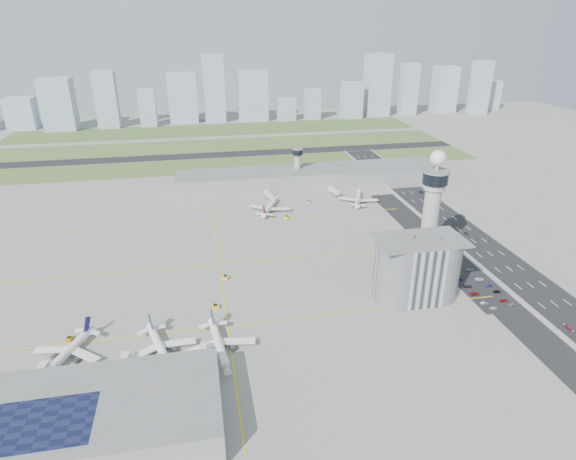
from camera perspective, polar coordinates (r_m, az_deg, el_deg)
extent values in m
plane|color=gray|center=(249.01, 1.55, -6.38)|extent=(1000.00, 1000.00, 0.00)
cube|color=#4D612D|center=(453.26, -7.15, 7.67)|extent=(480.00, 50.00, 0.08)
cube|color=#4A6731|center=(525.60, -7.80, 9.90)|extent=(480.00, 60.00, 0.08)
cube|color=#496932|center=(603.49, -8.32, 11.69)|extent=(480.00, 70.00, 0.08)
cube|color=black|center=(488.84, -7.49, 8.86)|extent=(480.00, 22.00, 0.10)
cube|color=black|center=(293.53, 24.09, -3.65)|extent=(28.00, 500.00, 0.10)
cube|color=#9E9E99|center=(285.78, 21.79, -3.87)|extent=(0.60, 500.00, 1.20)
cube|color=#9E9E99|center=(301.28, 26.31, -3.26)|extent=(0.60, 500.00, 1.20)
cube|color=black|center=(273.07, 20.88, -5.17)|extent=(18.00, 260.00, 0.08)
cube|color=black|center=(263.39, 21.82, -6.44)|extent=(20.00, 44.00, 0.10)
cube|color=yellow|center=(219.37, -7.17, -11.23)|extent=(260.00, 0.60, 0.01)
cube|color=yellow|center=(270.69, -8.16, -3.98)|extent=(260.00, 0.60, 0.01)
cube|color=yellow|center=(325.00, -8.81, 0.90)|extent=(260.00, 0.60, 0.01)
cube|color=yellow|center=(270.69, -8.16, -3.98)|extent=(0.60, 260.00, 0.01)
cylinder|color=#ADAAA5|center=(268.33, 16.42, 0.65)|extent=(8.40, 8.40, 48.00)
cylinder|color=#ADAAA5|center=(260.78, 16.97, 5.09)|extent=(11.00, 11.00, 4.00)
cylinder|color=black|center=(259.59, 17.08, 5.93)|extent=(13.00, 13.00, 6.00)
cylinder|color=slate|center=(258.59, 17.17, 6.66)|extent=(14.00, 14.00, 1.00)
cylinder|color=#ADAAA5|center=(257.90, 17.24, 7.19)|extent=(1.60, 1.60, 5.00)
sphere|color=white|center=(256.72, 17.36, 8.15)|extent=(8.00, 8.00, 8.00)
cylinder|color=#ADAAA5|center=(384.47, 1.12, 7.06)|extent=(5.00, 5.00, 28.00)
cylinder|color=black|center=(380.38, 1.14, 9.22)|extent=(8.00, 8.00, 4.00)
cylinder|color=slate|center=(379.76, 1.15, 9.59)|extent=(8.60, 8.60, 0.80)
cube|color=#B2B2B7|center=(239.53, 15.03, -4.47)|extent=(18.00, 24.00, 30.00)
cylinder|color=#B2B2B7|center=(235.93, 13.05, -4.71)|extent=(24.00, 24.00, 30.00)
cylinder|color=#B2B2B7|center=(243.41, 16.95, -4.24)|extent=(24.00, 24.00, 30.00)
cube|color=slate|center=(232.81, 15.43, -1.14)|extent=(42.00, 24.00, 0.80)
cube|color=slate|center=(232.11, 13.83, -0.60)|extent=(6.00, 5.00, 3.00)
cube|color=slate|center=(232.87, 16.78, -0.94)|extent=(5.00, 4.00, 2.40)
cube|color=gray|center=(386.69, 2.64, 6.13)|extent=(210.00, 32.00, 15.00)
cube|color=slate|center=(384.35, 2.66, 7.25)|extent=(210.00, 32.00, 0.80)
cube|color=gray|center=(179.59, -22.32, -20.09)|extent=(84.00, 42.00, 12.00)
cube|color=slate|center=(175.39, -22.66, -18.56)|extent=(84.00, 42.00, 0.80)
cube|color=black|center=(175.54, -28.78, -19.67)|extent=(40.00, 22.00, 0.20)
imported|color=silver|center=(248.21, 23.16, -8.49)|extent=(3.63, 1.82, 1.19)
imported|color=gray|center=(250.55, 22.25, -8.00)|extent=(3.88, 1.76, 1.23)
imported|color=maroon|center=(256.50, 21.24, -7.04)|extent=(4.84, 2.39, 1.32)
imported|color=black|center=(261.88, 20.52, -6.26)|extent=(4.44, 2.15, 1.25)
imported|color=navy|center=(267.21, 19.67, -5.50)|extent=(3.71, 1.62, 1.24)
imported|color=silver|center=(271.82, 19.25, -4.92)|extent=(3.79, 1.86, 1.19)
imported|color=gray|center=(254.46, 25.01, -8.01)|extent=(4.64, 2.73, 1.21)
imported|color=maroon|center=(256.32, 24.22, -7.63)|extent=(4.00, 1.88, 1.13)
imported|color=black|center=(262.71, 23.52, -6.69)|extent=(3.77, 1.72, 1.25)
imported|color=#0E1158|center=(266.53, 22.71, -6.10)|extent=(3.46, 1.47, 1.11)
imported|color=silver|center=(271.01, 21.76, -5.41)|extent=(4.76, 2.60, 1.27)
imported|color=gray|center=(278.46, 20.72, -4.43)|extent=(4.45, 1.83, 1.29)
imported|color=#A32140|center=(248.74, 30.31, -9.93)|extent=(2.02, 3.96, 1.29)
imported|color=black|center=(323.61, 20.41, -0.38)|extent=(1.46, 3.77, 1.22)
imported|color=navy|center=(389.94, 15.48, 4.36)|extent=(2.35, 4.79, 1.31)
imported|color=gray|center=(439.98, 10.39, 7.04)|extent=(1.68, 3.68, 1.22)
cube|color=#9EADC1|center=(681.43, -29.04, 11.99)|extent=(32.30, 25.84, 36.93)
cube|color=#9EADC1|center=(651.25, -25.54, 13.28)|extent=(35.81, 28.65, 60.36)
cube|color=#9EADC1|center=(644.21, -20.71, 14.25)|extent=(25.49, 20.39, 66.89)
cube|color=#9EADC1|center=(638.31, -16.29, 13.74)|extent=(20.04, 16.03, 45.20)
cube|color=#9EADC1|center=(653.57, -12.36, 15.06)|extent=(35.76, 28.61, 61.22)
cube|color=#9EADC1|center=(647.27, -8.77, 16.23)|extent=(26.33, 21.06, 83.39)
cube|color=#9EADC1|center=(653.53, -4.20, 15.57)|extent=(36.96, 29.57, 62.11)
cube|color=#9EADC1|center=(654.35, -0.21, 14.12)|extent=(23.01, 18.41, 27.75)
cube|color=#9EADC1|center=(660.45, 2.88, 14.67)|extent=(20.22, 16.18, 38.97)
cube|color=#9EADC1|center=(672.67, 7.56, 15.01)|extent=(26.14, 20.92, 46.89)
cube|color=#9EADC1|center=(694.60, 10.52, 16.54)|extent=(32.26, 25.81, 81.20)
cube|color=#9EADC1|center=(705.89, 14.11, 15.84)|extent=(21.59, 17.28, 68.75)
cube|color=#9EADC1|center=(740.16, 18.04, 15.55)|extent=(30.25, 24.20, 63.40)
cube|color=#9EADC1|center=(744.26, 21.79, 15.40)|extent=(23.04, 18.43, 71.56)
cube|color=#9EADC1|center=(788.62, 22.90, 14.50)|extent=(22.64, 18.11, 41.06)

